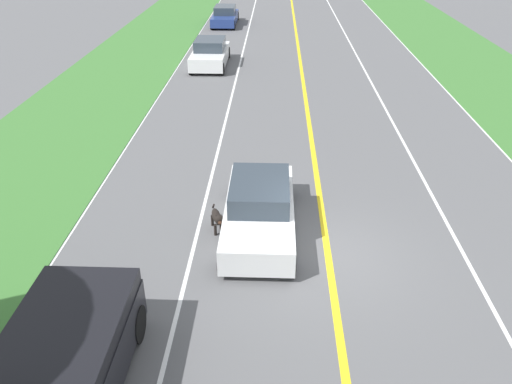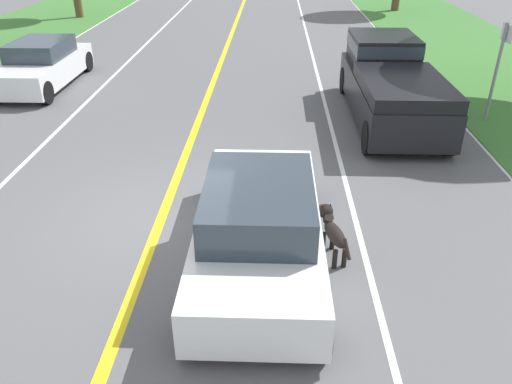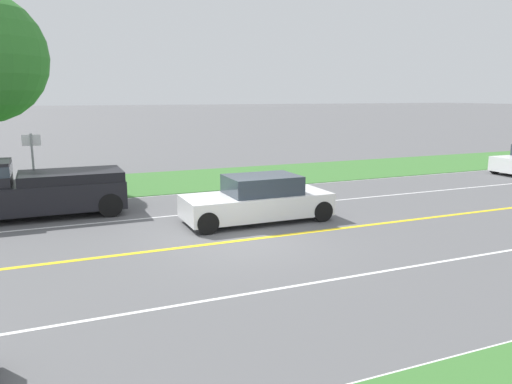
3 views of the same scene
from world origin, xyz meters
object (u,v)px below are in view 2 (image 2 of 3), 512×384
at_px(ego_car, 259,224).
at_px(pickup_truck, 390,81).
at_px(street_sign, 499,61).
at_px(oncoming_car, 42,65).
at_px(dog, 332,230).

height_order(ego_car, pickup_truck, pickup_truck).
xyz_separation_m(pickup_truck, street_sign, (2.60, -0.29, 0.63)).
relative_size(oncoming_car, street_sign, 1.77).
relative_size(dog, pickup_truck, 0.22).
distance_m(oncoming_car, street_sign, 13.37).
xyz_separation_m(ego_car, oncoming_car, (-7.18, 9.14, -0.01)).
bearing_deg(dog, ego_car, 173.73).
bearing_deg(oncoming_car, ego_car, 128.17).
bearing_deg(dog, pickup_truck, 55.83).
xyz_separation_m(pickup_truck, oncoming_car, (-10.46, 2.44, -0.29)).
distance_m(dog, oncoming_car, 12.22).
relative_size(ego_car, oncoming_car, 1.03).
height_order(dog, street_sign, street_sign).
bearing_deg(oncoming_car, street_sign, 168.18).
xyz_separation_m(ego_car, dog, (1.15, 0.20, -0.20)).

